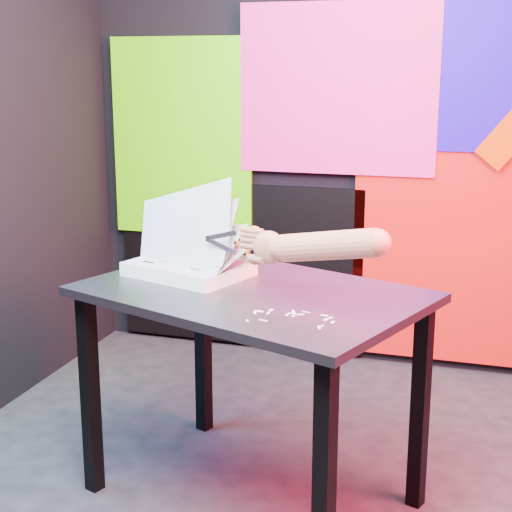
% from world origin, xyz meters
% --- Properties ---
extents(room, '(3.01, 3.01, 2.71)m').
position_xyz_m(room, '(0.00, 0.00, 1.35)').
color(room, black).
rests_on(room, ground).
extents(backdrop, '(2.88, 0.05, 2.08)m').
position_xyz_m(backdrop, '(0.06, 1.46, 0.96)').
color(backdrop, red).
rests_on(backdrop, ground).
extents(work_table, '(1.25, 1.04, 0.75)m').
position_xyz_m(work_table, '(-0.23, 0.07, 0.65)').
color(work_table, black).
rests_on(work_table, ground).
extents(printout_stack, '(0.46, 0.39, 0.36)m').
position_xyz_m(printout_stack, '(-0.50, 0.18, 0.78)').
color(printout_stack, silver).
rests_on(printout_stack, work_table).
extents(scissors, '(0.22, 0.07, 0.13)m').
position_xyz_m(scissors, '(-0.24, 0.09, 0.90)').
color(scissors, silver).
rests_on(scissors, printout_stack).
extents(hand_forearm, '(0.50, 0.18, 0.16)m').
position_xyz_m(hand_forearm, '(-0.01, 0.02, 0.92)').
color(hand_forearm, '#A76451').
rests_on(hand_forearm, work_table).
extents(paper_clippings, '(0.25, 0.15, 0.00)m').
position_xyz_m(paper_clippings, '(-0.03, -0.15, 0.75)').
color(paper_clippings, silver).
rests_on(paper_clippings, work_table).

